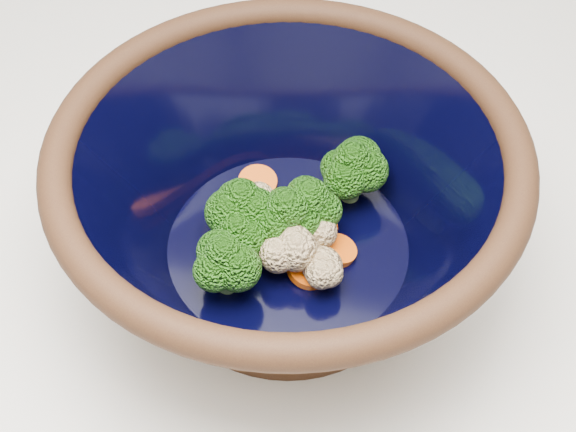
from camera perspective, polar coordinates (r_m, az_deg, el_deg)
mixing_bowl at (r=0.53m, az=0.00°, el=0.89°), size 0.33×0.33×0.13m
vegetable_pile at (r=0.55m, az=-0.40°, el=-0.07°), size 0.11×0.14×0.06m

